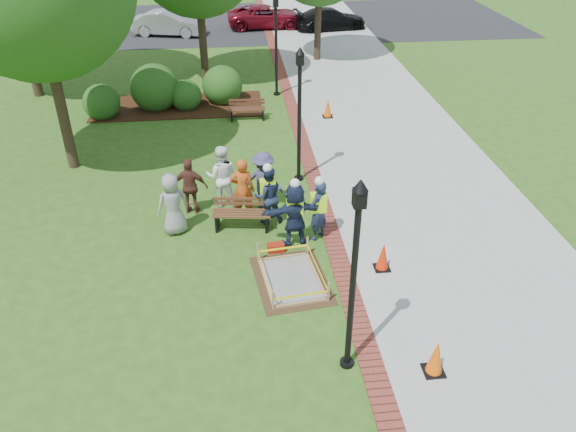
{
  "coord_description": "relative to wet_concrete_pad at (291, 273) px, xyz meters",
  "views": [
    {
      "loc": [
        -0.79,
        -10.89,
        8.56
      ],
      "look_at": [
        0.5,
        1.2,
        1.0
      ],
      "focal_mm": 35.0,
      "sensor_mm": 36.0,
      "label": 1
    }
  ],
  "objects": [
    {
      "name": "cone_back",
      "position": [
        2.31,
        0.22,
        0.14
      ],
      "size": [
        0.39,
        0.39,
        0.78
      ],
      "color": "black",
      "rests_on": "ground"
    },
    {
      "name": "shrub_a",
      "position": [
        -6.36,
        11.29,
        -0.23
      ],
      "size": [
        1.46,
        1.46,
        1.46
      ],
      "primitive_type": "sphere",
      "color": "#1B4614",
      "rests_on": "ground"
    },
    {
      "name": "casual_person_b",
      "position": [
        -1.04,
        3.05,
        0.69
      ],
      "size": [
        0.6,
        0.39,
        1.84
      ],
      "color": "#BA4715",
      "rests_on": "ground"
    },
    {
      "name": "parked_car_d",
      "position": [
        5.16,
        24.6,
        -0.23
      ],
      "size": [
        2.54,
        4.54,
        1.4
      ],
      "primitive_type": "imported",
      "rotation": [
        0.0,
        0.0,
        1.73
      ],
      "color": "black",
      "rests_on": "ground"
    },
    {
      "name": "shrub_d",
      "position": [
        -1.55,
        12.51,
        -0.23
      ],
      "size": [
        1.7,
        1.7,
        1.7
      ],
      "primitive_type": "sphere",
      "color": "#1B4614",
      "rests_on": "ground"
    },
    {
      "name": "brick_edging",
      "position": [
        1.31,
        10.17,
        -0.22
      ],
      "size": [
        0.5,
        60.0,
        0.03
      ],
      "primitive_type": "cube",
      "color": "maroon",
      "rests_on": "ground"
    },
    {
      "name": "mulch_bed",
      "position": [
        -3.44,
        12.17,
        -0.21
      ],
      "size": [
        7.0,
        3.0,
        0.05
      ],
      "primitive_type": "cube",
      "color": "#381E0F",
      "rests_on": "ground"
    },
    {
      "name": "sidewalk",
      "position": [
        4.56,
        10.17,
        -0.22
      ],
      "size": [
        6.0,
        60.0,
        0.02
      ],
      "primitive_type": "cube",
      "color": "#9E9E99",
      "rests_on": "ground"
    },
    {
      "name": "toolbox",
      "position": [
        -0.27,
        1.27,
        -0.12
      ],
      "size": [
        0.45,
        0.27,
        0.22
      ],
      "primitive_type": "cube",
      "rotation": [
        0.0,
        0.0,
        0.06
      ],
      "color": "maroon",
      "rests_on": "ground"
    },
    {
      "name": "parking_lot",
      "position": [
        -0.44,
        27.17,
        -0.23
      ],
      "size": [
        36.0,
        12.0,
        0.01
      ],
      "primitive_type": "cube",
      "color": "black",
      "rests_on": "ground"
    },
    {
      "name": "ground",
      "position": [
        -0.44,
        0.17,
        -0.23
      ],
      "size": [
        100.0,
        100.0,
        0.0
      ],
      "primitive_type": "plane",
      "color": "#285116",
      "rests_on": "ground"
    },
    {
      "name": "wet_concrete_pad",
      "position": [
        0.0,
        0.0,
        0.0
      ],
      "size": [
        1.97,
        2.49,
        0.55
      ],
      "color": "#47331E",
      "rests_on": "ground"
    },
    {
      "name": "lamp_mid",
      "position": [
        0.81,
        5.17,
        2.25
      ],
      "size": [
        0.28,
        0.28,
        4.26
      ],
      "color": "black",
      "rests_on": "ground"
    },
    {
      "name": "shrub_b",
      "position": [
        -4.32,
        12.13,
        -0.23
      ],
      "size": [
        1.99,
        1.99,
        1.99
      ],
      "primitive_type": "sphere",
      "color": "#1B4614",
      "rests_on": "ground"
    },
    {
      "name": "shrub_c",
      "position": [
        -3.07,
        11.92,
        -0.23
      ],
      "size": [
        1.3,
        1.3,
        1.3
      ],
      "primitive_type": "sphere",
      "color": "#1B4614",
      "rests_on": "ground"
    },
    {
      "name": "hivis_worker_a",
      "position": [
        0.26,
        1.56,
        0.73
      ],
      "size": [
        0.63,
        0.46,
        1.96
      ],
      "color": "#16253A",
      "rests_on": "ground"
    },
    {
      "name": "parked_car_a",
      "position": [
        -9.6,
        24.74,
        -0.23
      ],
      "size": [
        3.14,
        5.03,
        1.52
      ],
      "primitive_type": "imported",
      "rotation": [
        0.0,
        0.0,
        1.83
      ],
      "color": "#28292B",
      "rests_on": "ground"
    },
    {
      "name": "cone_far",
      "position": [
        2.62,
        10.31,
        0.14
      ],
      "size": [
        0.39,
        0.39,
        0.78
      ],
      "color": "black",
      "rests_on": "ground"
    },
    {
      "name": "shrub_e",
      "position": [
        -3.07,
        13.0,
        -0.23
      ],
      "size": [
        0.87,
        0.87,
        0.87
      ],
      "primitive_type": "sphere",
      "color": "#1B4614",
      "rests_on": "ground"
    },
    {
      "name": "hivis_worker_c",
      "position": [
        -0.35,
        2.74,
        0.68
      ],
      "size": [
        0.58,
        0.41,
        1.83
      ],
      "color": "#171E3C",
      "rests_on": "ground"
    },
    {
      "name": "lamp_far",
      "position": [
        0.81,
        13.17,
        2.25
      ],
      "size": [
        0.28,
        0.28,
        4.26
      ],
      "color": "black",
      "rests_on": "ground"
    },
    {
      "name": "bench_near",
      "position": [
        -1.1,
        2.47,
        0.04
      ],
      "size": [
        1.64,
        0.73,
        0.85
      ],
      "color": "brown",
      "rests_on": "ground"
    },
    {
      "name": "casual_person_a",
      "position": [
        -2.94,
        2.48,
        0.65
      ],
      "size": [
        0.66,
        0.56,
        1.77
      ],
      "color": "gray",
      "rests_on": "ground"
    },
    {
      "name": "hivis_worker_b",
      "position": [
        0.91,
        1.78,
        0.69
      ],
      "size": [
        0.64,
        0.64,
        1.87
      ],
      "color": "#16223A",
      "rests_on": "ground"
    },
    {
      "name": "lamp_near",
      "position": [
        0.81,
        -2.83,
        2.25
      ],
      "size": [
        0.28,
        0.28,
        4.26
      ],
      "color": "black",
      "rests_on": "ground"
    },
    {
      "name": "bench_far",
      "position": [
        -0.61,
        10.44,
        0.01
      ],
      "size": [
        1.44,
        0.52,
        0.77
      ],
      "color": "#4C291A",
      "rests_on": "ground"
    },
    {
      "name": "casual_person_c",
      "position": [
        -1.61,
        3.84,
        0.71
      ],
      "size": [
        0.64,
        0.44,
        1.89
      ],
      "color": "white",
      "rests_on": "ground"
    },
    {
      "name": "parked_car_c",
      "position": [
        1.27,
        25.51,
        -0.23
      ],
      "size": [
        2.14,
        4.57,
        1.46
      ],
      "primitive_type": "imported",
      "rotation": [
        0.0,
        0.0,
        1.61
      ],
      "color": "maroon",
      "rests_on": "ground"
    },
    {
      "name": "parked_car_b",
      "position": [
        -4.66,
        24.19,
        -0.23
      ],
      "size": [
        3.05,
        5.04,
        1.53
      ],
      "primitive_type": "imported",
      "rotation": [
        0.0,
        0.0,
        1.34
      ],
      "color": "#ABABB0",
      "rests_on": "ground"
    },
    {
      "name": "casual_person_d",
      "position": [
        -2.5,
        3.48,
        0.61
      ],
      "size": [
        0.6,
        0.45,
        1.7
      ],
      "color": "brown",
      "rests_on": "ground"
    },
    {
      "name": "casual_person_e",
      "position": [
        -0.42,
        3.53,
        0.66
      ],
      "size": [
        0.67,
        0.57,
        1.78
      ],
      "color": "#3E3A66",
      "rests_on": "ground"
    },
    {
      "name": "cone_front",
      "position": [
        2.49,
        -3.22,
        0.16
      ],
      "size": [
        0.42,
        0.42,
        0.83
      ],
      "color": "black",
      "rests_on": "ground"
    }
  ]
}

